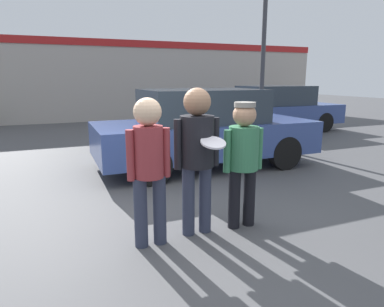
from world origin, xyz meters
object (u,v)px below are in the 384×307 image
(person_middle_with_frisbee, at_px, (197,148))
(parked_car_far, at_px, (276,109))
(person_left, at_px, (149,161))
(parked_car_near, at_px, (204,129))
(person_right, at_px, (243,154))

(person_middle_with_frisbee, height_order, parked_car_far, person_middle_with_frisbee)
(person_left, xyz_separation_m, parked_car_near, (2.04, 3.04, -0.17))
(person_middle_with_frisbee, bearing_deg, person_right, -3.43)
(person_left, bearing_deg, person_right, 2.05)
(parked_car_far, bearing_deg, person_left, -134.33)
(parked_car_near, bearing_deg, person_middle_with_frisbee, -115.86)
(person_left, bearing_deg, person_middle_with_frisbee, 7.48)
(person_right, bearing_deg, parked_car_near, 74.57)
(person_right, distance_m, parked_car_far, 8.46)
(parked_car_near, distance_m, parked_car_far, 5.74)
(person_left, relative_size, parked_car_far, 0.37)
(person_left, height_order, parked_car_far, person_left)
(person_left, xyz_separation_m, parked_car_far, (6.50, 6.65, -0.19))
(person_left, xyz_separation_m, person_middle_with_frisbee, (0.61, 0.08, 0.09))
(person_middle_with_frisbee, height_order, person_right, person_middle_with_frisbee)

